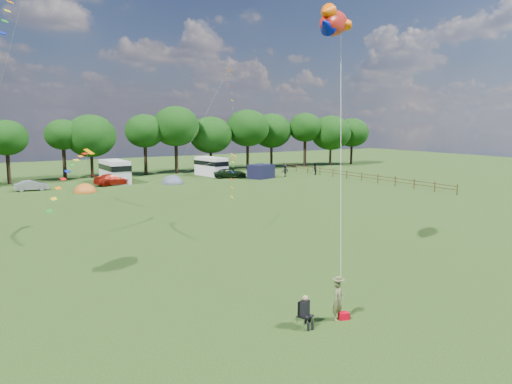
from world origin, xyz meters
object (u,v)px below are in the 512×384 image
camp_chair (304,308)px  car_b (31,186)px  car_c (114,179)px  campervan_c (115,171)px  tent_orange (85,192)px  walker_b (285,171)px  fish_kite (332,22)px  tent_greyblue (173,183)px  campervan_d (211,166)px  kite_flyer (338,300)px  walker_a (315,169)px  car_d (230,173)px

camp_chair → car_b: bearing=73.5°
car_c → campervan_c: size_ratio=0.79×
tent_orange → walker_b: 28.44m
car_b → fish_kite: fish_kite is taller
car_b → car_c: bearing=-86.7°
car_c → tent_orange: (-4.53, -4.57, -0.70)m
car_b → walker_b: bearing=-93.0°
car_b → tent_greyblue: car_b is taller
campervan_d → tent_greyblue: 10.19m
car_c → kite_flyer: kite_flyer is taller
car_b → fish_kite: size_ratio=0.94×
tent_orange → fish_kite: (4.79, -37.30, 13.23)m
car_c → fish_kite: (0.26, -41.87, 12.54)m
walker_a → tent_orange: bearing=-41.8°
car_d → tent_greyblue: (-9.46, -1.77, -0.63)m
car_c → tent_greyblue: bearing=-119.9°
tent_greyblue → walker_b: walker_b is taller
car_d → tent_greyblue: 9.65m
tent_orange → walker_a: walker_a is taller
camp_chair → walker_b: walker_b is taller
campervan_d → walker_a: 15.49m
car_c → campervan_d: 15.64m
campervan_c → fish_kite: size_ratio=1.65×
kite_flyer → walker_b: 52.32m
fish_kite → walker_a: bearing=18.6°
camp_chair → fish_kite: 14.96m
walker_b → car_c: bearing=-13.3°
campervan_d → camp_chair: size_ratio=4.42×
tent_orange → kite_flyer: (0.49, -43.23, 0.83)m
car_b → kite_flyer: size_ratio=2.04×
kite_flyer → fish_kite: (4.30, 5.93, 12.41)m
tent_greyblue → walker_a: 22.22m
car_d → campervan_c: campervan_c is taller
car_c → walker_a: bearing=-108.0°
tent_greyblue → car_d: bearing=10.6°
car_d → campervan_c: 15.88m
tent_orange → car_d: bearing=10.6°
car_d → campervan_d: campervan_d is taller
car_c → campervan_d: (15.29, 3.20, 0.75)m
kite_flyer → camp_chair: bearing=148.3°
car_c → camp_chair: (-5.67, -47.65, 0.07)m
tent_orange → camp_chair: 43.10m
campervan_d → fish_kite: size_ratio=1.59×
fish_kite → camp_chair: bearing=-170.0°
tent_orange → walker_a: 33.65m
tent_greyblue → camp_chair: size_ratio=2.37×
walker_a → camp_chair: bearing=8.4°
tent_orange → tent_greyblue: (11.46, 2.14, -0.00)m
campervan_d → tent_greyblue: (-8.36, -5.63, -1.45)m
campervan_d → camp_chair: campervan_d is taller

